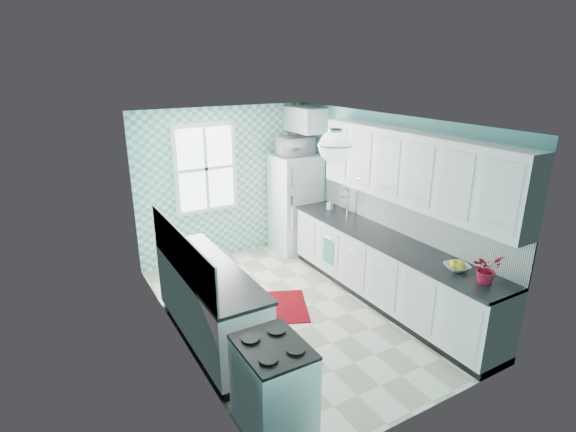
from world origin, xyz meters
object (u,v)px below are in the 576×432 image
ceiling_light (335,146)px  fruit_bowl (457,267)px  fridge (295,203)px  microwave (296,146)px  stove (273,385)px  sink (338,215)px  potted_plant (487,269)px

ceiling_light → fruit_bowl: (1.20, -0.73, -1.35)m
fridge → microwave: 0.99m
stove → fruit_bowl: bearing=5.0°
fridge → sink: size_ratio=3.16×
fridge → potted_plant: 3.73m
sink → potted_plant: bearing=-88.2°
fridge → stove: size_ratio=2.00×
stove → fruit_bowl: fruit_bowl is taller
potted_plant → sink: bearing=89.9°
potted_plant → microwave: (-0.09, 3.72, 0.73)m
stove → fridge: bearing=58.7°
ceiling_light → potted_plant: size_ratio=1.08×
potted_plant → microwave: 3.79m
fridge → potted_plant: bearing=-92.0°
ceiling_light → potted_plant: (1.20, -1.09, -1.22)m
fridge → stove: (-2.31, -3.46, -0.40)m
fridge → stove: bearing=-127.1°
potted_plant → microwave: microwave is taller
fruit_bowl → potted_plant: (0.00, -0.36, 0.13)m
stove → microwave: (2.31, 3.46, 1.39)m
stove → sink: sink is taller
sink → ceiling_light: bearing=-126.9°
fridge → sink: (0.09, -1.12, 0.09)m
ceiling_light → microwave: ceiling_light is taller
microwave → stove: bearing=55.8°
fruit_bowl → potted_plant: 0.39m
sink → potted_plant: sink is taller
ceiling_light → fruit_bowl: ceiling_light is taller
ceiling_light → microwave: size_ratio=0.63×
ceiling_light → stove: bearing=-145.0°
potted_plant → fruit_bowl: bearing=90.0°
fridge → microwave: microwave is taller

